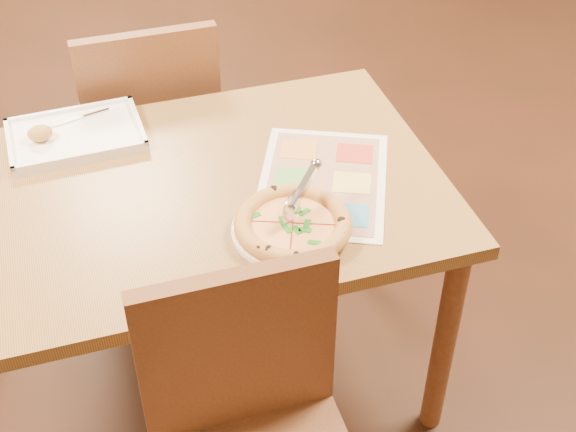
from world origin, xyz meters
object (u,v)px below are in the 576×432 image
object	(u,v)px
pizza	(293,224)
appetizer_tray	(73,137)
dining_table	(188,216)
pizza_cutter	(300,193)
menu	(323,181)
chair_near	(251,419)
plate	(288,230)
chair_far	(151,115)

from	to	relation	value
pizza	appetizer_tray	bearing A→B (deg)	129.95
dining_table	pizza_cutter	xyz separation A→B (m)	(0.24, -0.20, 0.17)
dining_table	menu	bearing A→B (deg)	-12.13
chair_near	plate	distance (m)	0.45
chair_near	plate	world-z (taller)	chair_near
appetizer_tray	menu	size ratio (longest dim) A/B	0.82
plate	pizza_cutter	world-z (taller)	pizza_cutter
menu	pizza	bearing A→B (deg)	-128.64
dining_table	pizza	distance (m)	0.33
pizza_cutter	appetizer_tray	bearing A→B (deg)	89.75
chair_far	pizza_cutter	world-z (taller)	chair_far
dining_table	pizza	xyz separation A→B (m)	(0.21, -0.24, 0.11)
pizza	menu	xyz separation A→B (m)	(0.13, 0.16, -0.03)
chair_near	appetizer_tray	size ratio (longest dim) A/B	1.29
menu	plate	bearing A→B (deg)	-131.91
chair_near	chair_far	distance (m)	1.20
menu	pizza_cutter	bearing A→B (deg)	-128.59
dining_table	pizza	world-z (taller)	pizza
plate	dining_table	bearing A→B (deg)	130.65
chair_near	pizza	bearing A→B (deg)	60.37
pizza_cutter	menu	xyz separation A→B (m)	(0.10, 0.13, -0.09)
pizza	pizza_cutter	world-z (taller)	pizza_cutter
pizza	pizza_cutter	bearing A→B (deg)	51.15
dining_table	plate	bearing A→B (deg)	-49.35
plate	pizza	bearing A→B (deg)	-35.59
plate	pizza	distance (m)	0.02
plate	menu	world-z (taller)	plate
appetizer_tray	dining_table	bearing A→B (deg)	-51.03
menu	appetizer_tray	bearing A→B (deg)	147.24
dining_table	pizza	bearing A→B (deg)	-48.83
chair_near	appetizer_tray	distance (m)	0.95
chair_near	chair_far	xyz separation A→B (m)	(-0.00, 1.20, 0.00)
chair_near	pizza	size ratio (longest dim) A/B	1.69
plate	pizza_cutter	bearing A→B (deg)	36.42
dining_table	chair_near	xyz separation A→B (m)	(0.00, -0.60, -0.07)
dining_table	chair_near	size ratio (longest dim) A/B	2.77
pizza	menu	bearing A→B (deg)	51.36
chair_far	menu	distance (m)	0.77
chair_far	plate	size ratio (longest dim) A/B	1.76
appetizer_tray	pizza_cutter	bearing A→B (deg)	-46.40
chair_far	menu	world-z (taller)	chair_far
pizza_cutter	plate	bearing A→B (deg)	172.58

